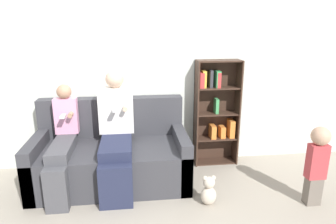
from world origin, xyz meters
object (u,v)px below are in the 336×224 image
Objects in this scene: child_seated at (62,143)px; teddy_bear at (209,191)px; toddler_standing at (317,161)px; adult_seated at (116,130)px; bookshelf at (216,110)px; couch at (112,156)px.

teddy_bear is at bearing -17.43° from child_seated.
adult_seated is at bearing 162.32° from toddler_standing.
toddler_standing is 2.59× the size of teddy_bear.
teddy_bear is (1.49, -0.47, -0.41)m from child_seated.
adult_seated is 1.14× the size of child_seated.
toddler_standing is at bearing -56.28° from bookshelf.
adult_seated is at bearing 150.63° from teddy_bear.
toddler_standing is (2.04, -0.74, 0.18)m from couch.
couch reaches higher than teddy_bear.
couch is at bearing -164.97° from bookshelf.
adult_seated is 0.58m from child_seated.
teddy_bear is (0.99, -0.63, -0.15)m from couch.
adult_seated is 2.08m from toddler_standing.
adult_seated is at bearing -159.63° from bookshelf.
toddler_standing is at bearing -5.94° from teddy_bear.
toddler_standing is 0.61× the size of bookshelf.
bookshelf is (-0.73, 1.09, 0.24)m from toddler_standing.
couch is 0.58m from child_seated.
bookshelf reaches higher than couch.
bookshelf is at bearing 123.72° from toddler_standing.
child_seated is 0.83× the size of bookshelf.
adult_seated is at bearing 5.22° from child_seated.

